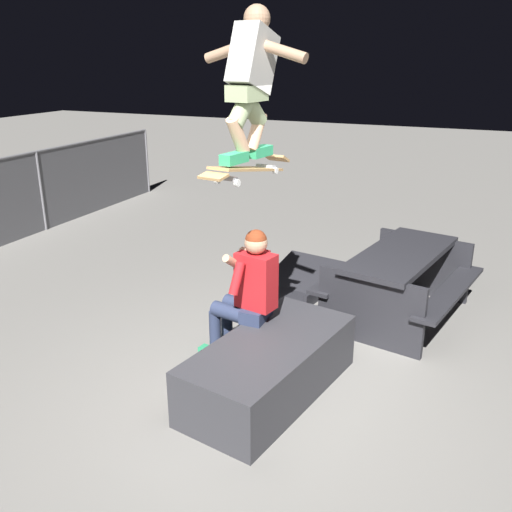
{
  "coord_description": "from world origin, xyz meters",
  "views": [
    {
      "loc": [
        -3.64,
        -1.57,
        2.7
      ],
      "look_at": [
        0.46,
        0.22,
        1.09
      ],
      "focal_mm": 38.87,
      "sensor_mm": 36.0,
      "label": 1
    }
  ],
  "objects_px": {
    "person_sitting_on_ledge": "(246,291)",
    "skateboard": "(247,169)",
    "ledge_box_main": "(270,367)",
    "skater_airborne": "(251,77)",
    "picnic_table_back": "(400,274)",
    "kicker_ramp": "(296,284)"
  },
  "relations": [
    {
      "from": "person_sitting_on_ledge",
      "to": "skateboard",
      "type": "bearing_deg",
      "value": -151.18
    },
    {
      "from": "ledge_box_main",
      "to": "skater_airborne",
      "type": "bearing_deg",
      "value": 51.49
    },
    {
      "from": "person_sitting_on_ledge",
      "to": "picnic_table_back",
      "type": "distance_m",
      "value": 1.94
    },
    {
      "from": "person_sitting_on_ledge",
      "to": "picnic_table_back",
      "type": "xyz_separation_m",
      "value": [
        1.58,
        -1.09,
        -0.24
      ]
    },
    {
      "from": "ledge_box_main",
      "to": "kicker_ramp",
      "type": "bearing_deg",
      "value": 14.06
    },
    {
      "from": "skateboard",
      "to": "skater_airborne",
      "type": "xyz_separation_m",
      "value": [
        0.06,
        -0.01,
        0.69
      ]
    },
    {
      "from": "ledge_box_main",
      "to": "picnic_table_back",
      "type": "relative_size",
      "value": 0.87
    },
    {
      "from": "person_sitting_on_ledge",
      "to": "kicker_ramp",
      "type": "distance_m",
      "value": 1.98
    },
    {
      "from": "ledge_box_main",
      "to": "skateboard",
      "type": "height_order",
      "value": "skateboard"
    },
    {
      "from": "skateboard",
      "to": "kicker_ramp",
      "type": "relative_size",
      "value": 0.79
    },
    {
      "from": "skater_airborne",
      "to": "skateboard",
      "type": "bearing_deg",
      "value": 171.54
    },
    {
      "from": "person_sitting_on_ledge",
      "to": "kicker_ramp",
      "type": "bearing_deg",
      "value": 5.32
    },
    {
      "from": "ledge_box_main",
      "to": "person_sitting_on_ledge",
      "type": "relative_size",
      "value": 1.27
    },
    {
      "from": "kicker_ramp",
      "to": "skateboard",
      "type": "bearing_deg",
      "value": -172.12
    },
    {
      "from": "skater_airborne",
      "to": "kicker_ramp",
      "type": "xyz_separation_m",
      "value": [
        2.0,
        0.29,
        -2.5
      ]
    },
    {
      "from": "skateboard",
      "to": "kicker_ramp",
      "type": "height_order",
      "value": "skateboard"
    },
    {
      "from": "skateboard",
      "to": "picnic_table_back",
      "type": "bearing_deg",
      "value": -28.78
    },
    {
      "from": "skater_airborne",
      "to": "picnic_table_back",
      "type": "relative_size",
      "value": 0.58
    },
    {
      "from": "ledge_box_main",
      "to": "kicker_ramp",
      "type": "relative_size",
      "value": 1.28
    },
    {
      "from": "skateboard",
      "to": "skater_airborne",
      "type": "height_order",
      "value": "skater_airborne"
    },
    {
      "from": "person_sitting_on_ledge",
      "to": "skater_airborne",
      "type": "height_order",
      "value": "skater_airborne"
    },
    {
      "from": "skateboard",
      "to": "picnic_table_back",
      "type": "distance_m",
      "value": 2.46
    }
  ]
}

